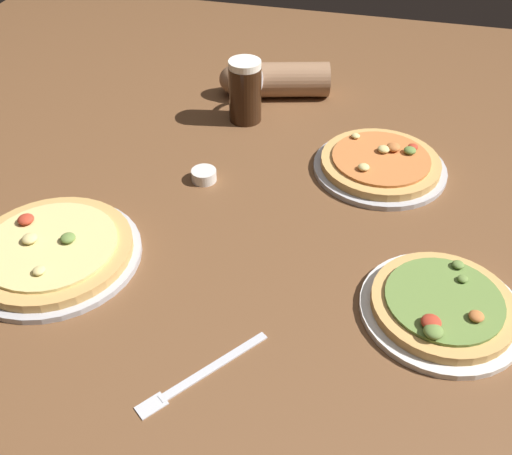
# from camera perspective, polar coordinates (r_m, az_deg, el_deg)

# --- Properties ---
(ground_plane) EXTENTS (2.40, 2.40, 0.03)m
(ground_plane) POSITION_cam_1_polar(r_m,az_deg,el_deg) (1.14, -0.00, -1.34)
(ground_plane) COLOR brown
(pizza_plate_near) EXTENTS (0.27, 0.27, 0.05)m
(pizza_plate_near) POSITION_cam_1_polar(r_m,az_deg,el_deg) (1.03, 17.65, -7.32)
(pizza_plate_near) COLOR silver
(pizza_plate_near) RESTS_ON ground_plane
(pizza_plate_far) EXTENTS (0.29, 0.29, 0.05)m
(pizza_plate_far) POSITION_cam_1_polar(r_m,az_deg,el_deg) (1.32, 11.99, 6.04)
(pizza_plate_far) COLOR #B2B2B7
(pizza_plate_far) RESTS_ON ground_plane
(pizza_plate_side) EXTENTS (0.32, 0.32, 0.05)m
(pizza_plate_side) POSITION_cam_1_polar(r_m,az_deg,el_deg) (1.14, -19.20, -2.19)
(pizza_plate_side) COLOR #B2B2B7
(pizza_plate_side) RESTS_ON ground_plane
(beer_mug_dark) EXTENTS (0.08, 0.14, 0.15)m
(beer_mug_dark) POSITION_cam_1_polar(r_m,az_deg,el_deg) (1.46, -0.99, 13.15)
(beer_mug_dark) COLOR black
(beer_mug_dark) RESTS_ON ground_plane
(ramekin_sauce) EXTENTS (0.05, 0.05, 0.03)m
(ramekin_sauce) POSITION_cam_1_polar(r_m,az_deg,el_deg) (1.27, -5.08, 5.08)
(ramekin_sauce) COLOR silver
(ramekin_sauce) RESTS_ON ground_plane
(fork_left) EXTENTS (0.16, 0.20, 0.01)m
(fork_left) POSITION_cam_1_polar(r_m,az_deg,el_deg) (0.92, -5.30, -13.96)
(fork_left) COLOR silver
(fork_left) RESTS_ON ground_plane
(diner_arm) EXTENTS (0.29, 0.15, 0.09)m
(diner_arm) POSITION_cam_1_polar(r_m,az_deg,el_deg) (1.59, 1.55, 14.16)
(diner_arm) COLOR #936B4C
(diner_arm) RESTS_ON ground_plane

